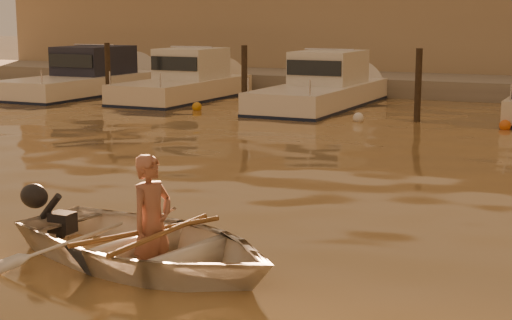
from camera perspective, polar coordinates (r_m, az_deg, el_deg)
The scene contains 18 objects.
ground_plane at distance 9.42m, azimuth -7.77°, elevation -7.40°, with size 160.00×160.00×0.00m, color olive.
dinghy at distance 9.26m, azimuth -7.99°, elevation -6.08°, with size 2.57×3.60×0.75m, color silver.
person at distance 9.12m, azimuth -7.58°, elevation -4.64°, with size 0.59×0.39×1.62m, color #9A614D.
outboard_motor at distance 10.32m, azimuth -13.99°, elevation -4.41°, with size 0.90×0.40×0.70m, color black, non-canonical shape.
oar_port at distance 9.05m, azimuth -6.88°, elevation -5.35°, with size 0.06×0.06×2.10m, color brown.
oar_starboard at distance 9.18m, azimuth -7.79°, elevation -5.14°, with size 0.06×0.06×2.10m, color brown.
moored_boat_0 at distance 29.78m, azimuth -12.48°, elevation 5.88°, with size 2.55×8.00×1.75m, color white, non-canonical shape.
moored_boat_1 at distance 27.38m, azimuth -5.34°, elevation 5.70°, with size 2.35×6.95×1.75m, color #EFDFC8, non-canonical shape.
moored_boat_2 at distance 25.18m, azimuth 4.75°, elevation 5.30°, with size 2.36×7.88×1.75m, color white, non-canonical shape.
piling_0 at distance 26.37m, azimuth -10.71°, elevation 5.98°, with size 0.18×0.18×2.20m, color #2D2319.
piling_1 at distance 23.79m, azimuth -0.85°, elevation 5.70°, with size 0.18×0.18×2.20m, color #2D2319.
piling_2 at distance 21.99m, azimuth 11.70°, elevation 5.09°, with size 0.18×0.18×2.20m, color #2D2319.
fender_a at distance 27.22m, azimuth -15.62°, elevation 4.22°, with size 0.30×0.30×0.30m, color silver.
fender_b at distance 24.30m, azimuth -4.32°, elevation 3.87°, with size 0.30×0.30×0.30m, color orange.
fender_c at distance 21.79m, azimuth 7.46°, elevation 3.05°, with size 0.30×0.30×0.30m, color white.
fender_d at distance 21.09m, azimuth 17.66°, elevation 2.41°, with size 0.30×0.30×0.30m, color #DA5F19.
quay at distance 29.54m, azimuth 15.58°, elevation 4.78°, with size 52.00×4.00×1.00m, color gray.
waterfront_building at distance 34.85m, azimuth 17.34°, elevation 9.21°, with size 46.00×7.00×4.80m, color #9E8466.
Camera 1 is at (4.93, -7.49, 2.87)m, focal length 55.00 mm.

